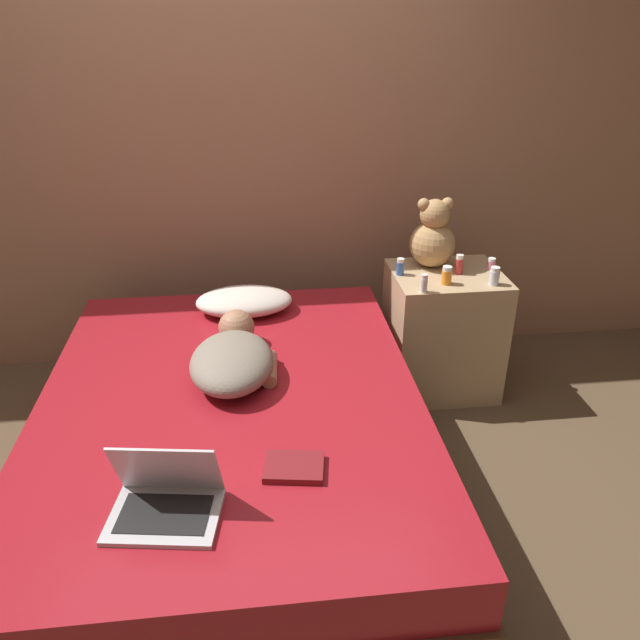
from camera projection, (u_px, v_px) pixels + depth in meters
name	position (u px, v px, depth m)	size (l,w,h in m)	color
ground_plane	(238.00, 495.00, 2.66)	(12.00, 12.00, 0.00)	brown
wall_back	(223.00, 129.00, 3.21)	(8.00, 0.06, 2.60)	#996B51
bed	(234.00, 447.00, 2.55)	(1.51, 2.00, 0.51)	#4C331E
nightstand	(442.00, 331.00, 3.29)	(0.55, 0.48, 0.66)	tan
pillow	(244.00, 301.00, 3.07)	(0.47, 0.31, 0.11)	beige
person_lying	(234.00, 357.00, 2.54)	(0.37, 0.63, 0.16)	gray
laptop	(166.00, 498.00, 1.84)	(0.36, 0.28, 0.23)	silver
teddy_bear	(433.00, 237.00, 3.17)	(0.23, 0.23, 0.36)	tan
bottle_white	(424.00, 284.00, 2.91)	(0.03, 0.03, 0.09)	white
bottle_clear	(494.00, 276.00, 3.00)	(0.05, 0.05, 0.09)	silver
bottle_red	(459.00, 264.00, 3.12)	(0.04, 0.04, 0.10)	#B72D2D
bottle_pink	(491.00, 264.00, 3.18)	(0.04, 0.04, 0.06)	pink
bottle_blue	(400.00, 267.00, 3.11)	(0.04, 0.04, 0.09)	#3866B2
bottle_orange	(447.00, 275.00, 3.00)	(0.05, 0.05, 0.09)	orange
book	(294.00, 467.00, 2.03)	(0.21, 0.18, 0.02)	maroon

